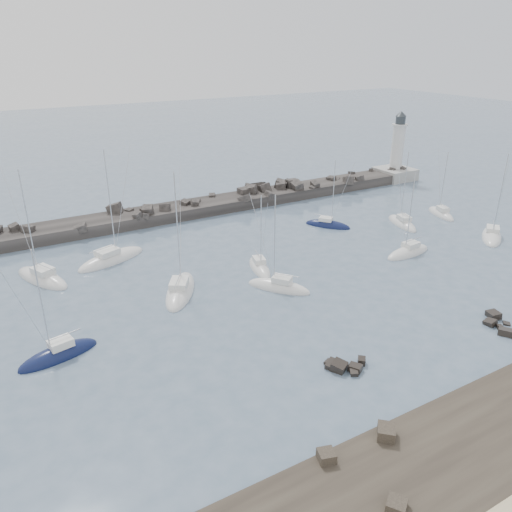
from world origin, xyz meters
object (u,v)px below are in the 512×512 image
(sailboat_4, at_px, (111,260))
(sailboat_10, at_px, (492,237))
(sailboat_7, at_px, (328,225))
(lighthouse, at_px, (396,164))
(sailboat_2, at_px, (59,355))
(sailboat_6, at_px, (260,268))
(sailboat_9, at_px, (402,224))
(sailboat_11, at_px, (441,214))
(sailboat_8, at_px, (408,253))
(sailboat_1, at_px, (42,279))
(sailboat_5, at_px, (279,287))
(sailboat_3, at_px, (180,291))

(sailboat_4, relative_size, sailboat_10, 1.16)
(sailboat_7, xyz_separation_m, sailboat_10, (18.13, -16.09, 0.00))
(lighthouse, distance_m, sailboat_2, 79.95)
(sailboat_6, height_order, sailboat_9, sailboat_9)
(sailboat_11, bearing_deg, sailboat_8, -151.38)
(sailboat_1, relative_size, sailboat_4, 0.93)
(sailboat_5, xyz_separation_m, sailboat_8, (20.95, -0.01, -0.00))
(sailboat_3, distance_m, sailboat_10, 47.23)
(lighthouse, bearing_deg, sailboat_11, -115.37)
(lighthouse, bearing_deg, sailboat_8, -131.48)
(sailboat_2, height_order, sailboat_8, sailboat_8)
(lighthouse, xyz_separation_m, sailboat_6, (-47.29, -24.80, -2.95))
(sailboat_9, relative_size, sailboat_10, 0.91)
(sailboat_3, distance_m, sailboat_5, 11.57)
(sailboat_10, bearing_deg, sailboat_11, 81.61)
(sailboat_3, xyz_separation_m, sailboat_4, (-4.54, 13.05, -0.00))
(sailboat_2, distance_m, sailboat_6, 26.88)
(sailboat_8, bearing_deg, sailboat_11, 28.62)
(sailboat_3, height_order, sailboat_10, sailboat_3)
(sailboat_2, relative_size, sailboat_7, 1.05)
(sailboat_1, xyz_separation_m, sailboat_11, (61.79, -7.16, -0.00))
(sailboat_1, relative_size, sailboat_3, 0.97)
(sailboat_5, distance_m, sailboat_8, 20.95)
(sailboat_6, height_order, sailboat_10, sailboat_10)
(sailboat_7, relative_size, sailboat_8, 0.91)
(sailboat_2, bearing_deg, sailboat_5, 3.51)
(sailboat_1, height_order, sailboat_6, sailboat_1)
(sailboat_8, xyz_separation_m, sailboat_11, (16.94, 9.24, -0.00))
(sailboat_7, height_order, sailboat_11, sailboat_7)
(lighthouse, height_order, sailboat_11, lighthouse)
(sailboat_4, distance_m, sailboat_11, 53.63)
(sailboat_4, distance_m, sailboat_5, 23.40)
(sailboat_11, bearing_deg, sailboat_7, 165.37)
(sailboat_8, relative_size, sailboat_11, 1.10)
(sailboat_4, height_order, sailboat_11, sailboat_4)
(lighthouse, distance_m, sailboat_4, 64.40)
(sailboat_4, bearing_deg, sailboat_5, -50.06)
(sailboat_3, height_order, sailboat_8, sailboat_3)
(sailboat_4, bearing_deg, sailboat_9, -11.49)
(sailboat_1, bearing_deg, sailboat_9, -7.95)
(sailboat_4, xyz_separation_m, sailboat_11, (52.92, -8.71, 0.00))
(sailboat_7, distance_m, sailboat_10, 24.24)
(sailboat_6, bearing_deg, sailboat_9, 6.47)
(sailboat_1, bearing_deg, sailboat_10, -16.73)
(sailboat_3, height_order, sailboat_7, sailboat_3)
(sailboat_4, bearing_deg, sailboat_7, -6.12)
(sailboat_4, relative_size, sailboat_8, 1.27)
(lighthouse, distance_m, sailboat_9, 29.06)
(sailboat_2, distance_m, sailboat_11, 63.90)
(sailboat_2, xyz_separation_m, sailboat_8, (46.04, 1.53, -0.01))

